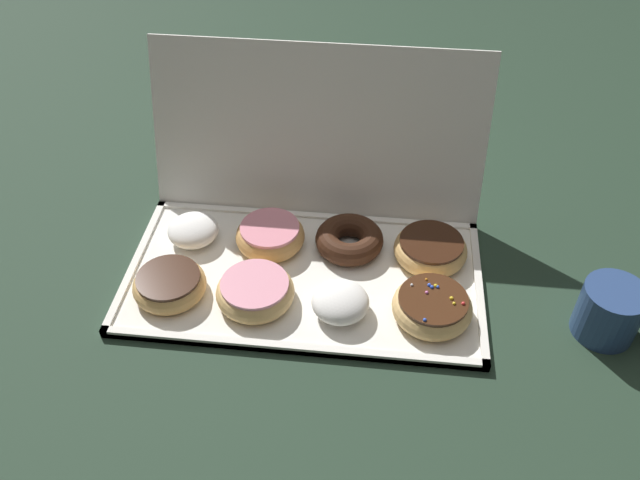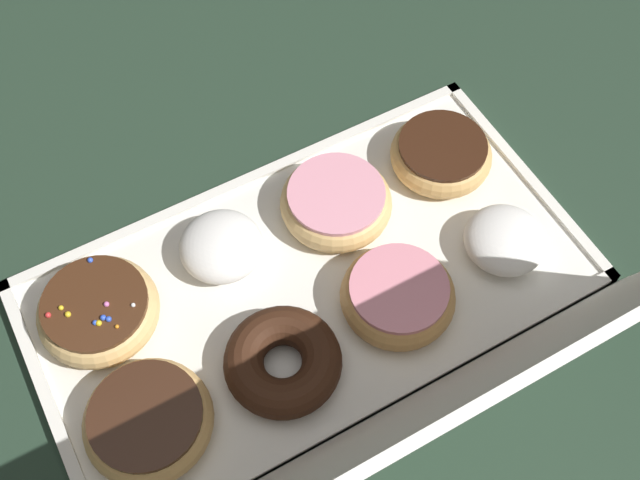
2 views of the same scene
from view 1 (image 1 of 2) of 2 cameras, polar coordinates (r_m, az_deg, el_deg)
name	(u,v)px [view 1 (image 1 of 2)]	position (r m, az deg, el deg)	size (l,w,h in m)	color
ground_plane	(304,280)	(1.06, -1.43, -3.49)	(3.00, 3.00, 0.00)	#233828
donut_box	(304,277)	(1.05, -1.43, -3.28)	(0.57, 0.30, 0.01)	white
box_lid_open	(318,135)	(1.12, -0.21, 9.22)	(0.57, 0.30, 0.01)	white
chocolate_frosted_donut_0	(169,284)	(1.03, -13.06, -3.81)	(0.11, 0.11, 0.04)	tan
pink_frosted_donut_1	(255,291)	(1.00, -5.70, -4.49)	(0.12, 0.12, 0.04)	#E5B770
powdered_filled_donut_2	(340,302)	(0.98, 1.80, -5.45)	(0.09, 0.09, 0.04)	white
sprinkle_donut_3	(432,306)	(0.99, 9.81, -5.77)	(0.12, 0.12, 0.04)	#E5B770
powdered_filled_donut_4	(193,230)	(1.12, -11.06, 0.85)	(0.09, 0.09, 0.04)	white
pink_frosted_donut_5	(270,235)	(1.09, -4.39, 0.42)	(0.12, 0.12, 0.04)	tan
chocolate_cake_ring_donut_6	(349,239)	(1.08, 2.59, 0.05)	(0.11, 0.11, 0.04)	#381E11
chocolate_frosted_donut_7	(430,249)	(1.08, 9.67, -0.77)	(0.12, 0.12, 0.04)	tan
coffee_mug	(612,310)	(1.04, 24.22, -5.66)	(0.11, 0.09, 0.09)	navy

